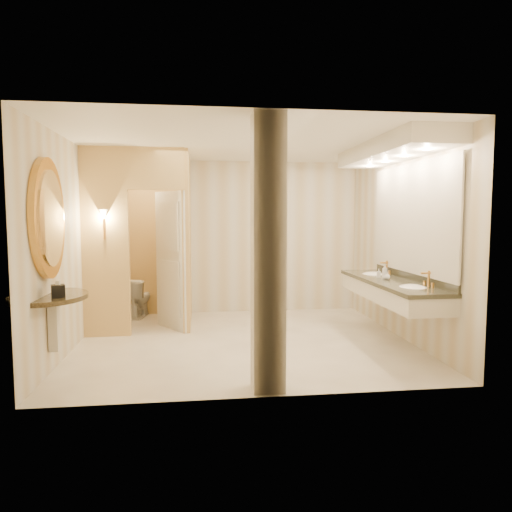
{
  "coord_description": "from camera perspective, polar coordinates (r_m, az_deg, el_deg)",
  "views": [
    {
      "loc": [
        -0.6,
        -6.18,
        1.72
      ],
      "look_at": [
        0.19,
        0.2,
        1.16
      ],
      "focal_mm": 32.0,
      "sensor_mm": 36.0,
      "label": 1
    }
  ],
  "objects": [
    {
      "name": "wall_sconce",
      "position": [
        6.74,
        -18.5,
        4.79
      ],
      "size": [
        0.14,
        0.14,
        0.42
      ],
      "color": "#C38B3E",
      "rests_on": "toilet_closet"
    },
    {
      "name": "soap_bottle_a",
      "position": [
        6.58,
        15.08,
        -2.07
      ],
      "size": [
        0.07,
        0.07,
        0.12
      ],
      "primitive_type": "imported",
      "rotation": [
        0.0,
        0.0,
        -0.38
      ],
      "color": "beige",
      "rests_on": "vanity"
    },
    {
      "name": "wall_front",
      "position": [
        4.24,
        1.06,
        -0.06
      ],
      "size": [
        4.5,
        0.02,
        2.7
      ],
      "primitive_type": "cube",
      "color": "beige",
      "rests_on": "floor"
    },
    {
      "name": "console_shelf",
      "position": [
        5.39,
        -24.48,
        0.5
      ],
      "size": [
        1.0,
        1.0,
        1.95
      ],
      "color": "black",
      "rests_on": "floor"
    },
    {
      "name": "wall_right",
      "position": [
        6.81,
        17.65,
        1.6
      ],
      "size": [
        0.02,
        4.0,
        2.7
      ],
      "primitive_type": "cube",
      "color": "beige",
      "rests_on": "floor"
    },
    {
      "name": "toilet_closet",
      "position": [
        7.17,
        -11.34,
        2.17
      ],
      "size": [
        1.5,
        1.55,
        2.7
      ],
      "color": "#E8C079",
      "rests_on": "floor"
    },
    {
      "name": "ceiling",
      "position": [
        6.28,
        -1.58,
        13.91
      ],
      "size": [
        4.5,
        4.5,
        0.0
      ],
      "primitive_type": "plane",
      "rotation": [
        3.14,
        0.0,
        0.0
      ],
      "color": "white",
      "rests_on": "wall_back"
    },
    {
      "name": "toilet",
      "position": [
        8.12,
        -14.54,
        -5.04
      ],
      "size": [
        0.51,
        0.72,
        0.67
      ],
      "primitive_type": "imported",
      "rotation": [
        0.0,
        0.0,
        2.93
      ],
      "color": "white",
      "rests_on": "floor"
    },
    {
      "name": "pillar",
      "position": [
        4.44,
        1.51,
        0.17
      ],
      "size": [
        0.31,
        0.31,
        2.7
      ],
      "primitive_type": "cube",
      "color": "beige",
      "rests_on": "floor"
    },
    {
      "name": "wall_back",
      "position": [
        8.21,
        -2.89,
        2.35
      ],
      "size": [
        4.5,
        0.02,
        2.7
      ],
      "primitive_type": "cube",
      "color": "beige",
      "rests_on": "floor"
    },
    {
      "name": "tissue_box",
      "position": [
        5.23,
        -23.5,
        -4.04
      ],
      "size": [
        0.17,
        0.17,
        0.13
      ],
      "primitive_type": "cube",
      "rotation": [
        0.0,
        0.0,
        0.35
      ],
      "color": "black",
      "rests_on": "console_shelf"
    },
    {
      "name": "floor",
      "position": [
        6.44,
        -1.52,
        -10.54
      ],
      "size": [
        4.5,
        4.5,
        0.0
      ],
      "primitive_type": "plane",
      "color": "white",
      "rests_on": "ground"
    },
    {
      "name": "soap_bottle_b",
      "position": [
        6.38,
        16.07,
        -2.39
      ],
      "size": [
        0.1,
        0.1,
        0.1
      ],
      "primitive_type": "imported",
      "rotation": [
        0.0,
        0.0,
        0.32
      ],
      "color": "silver",
      "rests_on": "vanity"
    },
    {
      "name": "wall_left",
      "position": [
        6.41,
        -22.01,
        1.27
      ],
      "size": [
        0.02,
        4.0,
        2.7
      ],
      "primitive_type": "cube",
      "color": "beige",
      "rests_on": "floor"
    },
    {
      "name": "vanity",
      "position": [
        6.34,
        16.95,
        3.9
      ],
      "size": [
        0.75,
        2.51,
        2.09
      ],
      "color": "beige",
      "rests_on": "floor"
    },
    {
      "name": "soap_bottle_c",
      "position": [
        6.4,
        15.8,
        -1.9
      ],
      "size": [
        0.1,
        0.1,
        0.21
      ],
      "primitive_type": "imported",
      "rotation": [
        0.0,
        0.0,
        0.34
      ],
      "color": "#C6B28C",
      "rests_on": "vanity"
    }
  ]
}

